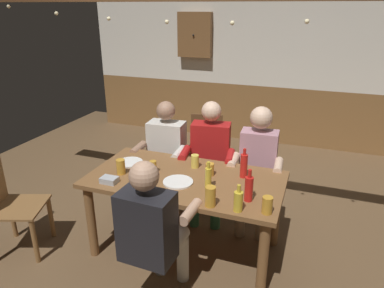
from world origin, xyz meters
TOP-DOWN VIEW (x-y plane):
  - ground_plane at (0.00, 0.00)m, footprint 7.07×7.07m
  - back_wall_upper at (0.00, 3.01)m, footprint 5.69×0.12m
  - back_wall_wainscot at (0.00, 3.01)m, footprint 5.69×0.12m
  - dining_table at (0.00, -0.16)m, footprint 1.69×0.88m
  - person_0 at (-0.50, 0.52)m, footprint 0.55×0.54m
  - person_1 at (0.01, 0.52)m, footprint 0.58×0.56m
  - person_2 at (0.51, 0.51)m, footprint 0.52×0.52m
  - person_3 at (0.00, -0.82)m, footprint 0.53×0.55m
  - chair_empty_near_right at (-1.50, -0.70)m, footprint 0.56×0.56m
  - chair_empty_near_left at (-0.26, 1.20)m, footprint 0.51×0.51m
  - condiment_caddy at (-0.57, -0.47)m, footprint 0.14×0.10m
  - plate_0 at (-0.60, -0.06)m, footprint 0.24×0.24m
  - plate_1 at (-0.02, -0.27)m, footprint 0.26×0.26m
  - bottle_0 at (0.25, -0.28)m, footprint 0.05×0.05m
  - bottle_1 at (0.59, -0.36)m, footprint 0.06×0.06m
  - bottle_2 at (0.47, 0.02)m, footprint 0.06×0.06m
  - bottle_3 at (0.55, -0.53)m, footprint 0.07×0.07m
  - pint_glass_0 at (0.19, -0.04)m, footprint 0.08×0.08m
  - pint_glass_1 at (-0.31, -0.16)m, footprint 0.06×0.06m
  - pint_glass_2 at (0.76, -0.49)m, footprint 0.08×0.08m
  - pint_glass_3 at (0.34, -0.53)m, footprint 0.08×0.08m
  - pint_glass_4 at (0.01, 0.07)m, footprint 0.07×0.07m
  - pint_glass_5 at (-0.56, -0.28)m, footprint 0.08×0.08m
  - wall_dart_cabinet at (-1.00, 2.88)m, footprint 0.56×0.15m
  - string_lights at (-0.00, 0.17)m, footprint 4.02×0.04m

SIDE VIEW (x-z plane):
  - ground_plane at x=0.00m, z-range 0.00..0.00m
  - back_wall_wainscot at x=0.00m, z-range 0.00..0.94m
  - chair_empty_near_right at x=-1.50m, z-range 0.04..0.92m
  - chair_empty_near_left at x=-0.26m, z-range 0.04..0.92m
  - dining_table at x=0.00m, z-range 0.27..1.02m
  - person_0 at x=-0.50m, z-range 0.06..1.27m
  - person_3 at x=0.00m, z-range 0.06..1.28m
  - person_2 at x=0.51m, z-range 0.06..1.31m
  - person_1 at x=0.01m, z-range 0.06..1.31m
  - plate_0 at x=-0.60m, z-range 0.75..0.77m
  - plate_1 at x=-0.02m, z-range 0.75..0.77m
  - condiment_caddy at x=-0.57m, z-range 0.75..0.80m
  - pint_glass_1 at x=-0.31m, z-range 0.75..0.86m
  - pint_glass_0 at x=0.19m, z-range 0.75..0.86m
  - pint_glass_4 at x=0.01m, z-range 0.75..0.87m
  - pint_glass_2 at x=0.76m, z-range 0.75..0.88m
  - pint_glass_5 at x=-0.56m, z-range 0.75..0.89m
  - pint_glass_3 at x=0.34m, z-range 0.75..0.91m
  - bottle_3 at x=0.55m, z-range 0.73..0.94m
  - bottle_0 at x=0.25m, z-range 0.73..0.97m
  - bottle_1 at x=0.59m, z-range 0.73..0.99m
  - bottle_2 at x=0.47m, z-range 0.73..1.00m
  - back_wall_upper at x=0.00m, z-range 0.94..2.34m
  - wall_dart_cabinet at x=-1.00m, z-range 1.36..2.06m
  - string_lights at x=0.00m, z-range 1.99..2.15m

